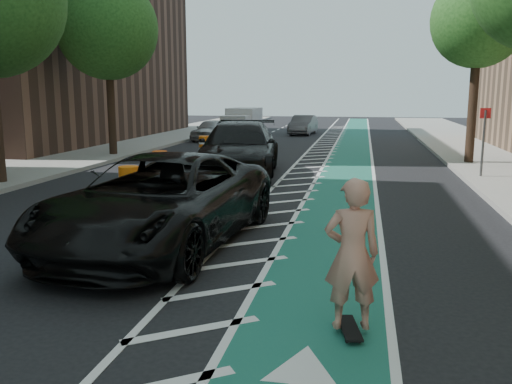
% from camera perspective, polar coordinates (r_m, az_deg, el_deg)
% --- Properties ---
extents(ground, '(120.00, 120.00, 0.00)m').
position_cam_1_polar(ground, '(8.93, -13.25, -9.52)').
color(ground, black).
rests_on(ground, ground).
extents(bike_lane, '(2.00, 90.00, 0.01)m').
position_cam_1_polar(bike_lane, '(17.87, 9.21, 0.69)').
color(bike_lane, '#1A5D54').
rests_on(bike_lane, ground).
extents(buffer_strip, '(1.40, 90.00, 0.01)m').
position_cam_1_polar(buffer_strip, '(17.98, 4.43, 0.85)').
color(buffer_strip, silver).
rests_on(buffer_strip, ground).
extents(sidewalk_left, '(5.00, 90.00, 0.15)m').
position_cam_1_polar(sidewalk_left, '(22.12, -25.17, 1.87)').
color(sidewalk_left, gray).
rests_on(sidewalk_left, ground).
extents(curb_right, '(0.12, 90.00, 0.16)m').
position_cam_1_polar(curb_right, '(18.19, 22.07, 0.45)').
color(curb_right, gray).
rests_on(curb_right, ground).
extents(curb_left, '(0.12, 90.00, 0.16)m').
position_cam_1_polar(curb_left, '(20.77, -19.70, 1.77)').
color(curb_left, gray).
rests_on(curb_left, ground).
extents(tree_r_d, '(4.20, 4.20, 7.90)m').
position_cam_1_polar(tree_r_d, '(24.16, 22.38, 16.31)').
color(tree_r_d, '#382619').
rests_on(tree_r_d, ground).
extents(tree_l_d, '(4.20, 4.20, 7.90)m').
position_cam_1_polar(tree_l_d, '(26.39, -15.26, 16.16)').
color(tree_l_d, '#382619').
rests_on(tree_l_d, ground).
extents(sign_post, '(0.35, 0.08, 2.47)m').
position_cam_1_polar(sign_post, '(20.09, 22.81, 4.95)').
color(sign_post, '#4C4C4C').
rests_on(sign_post, ground).
extents(skateboard, '(0.36, 0.78, 0.10)m').
position_cam_1_polar(skateboard, '(7.13, 9.81, -13.94)').
color(skateboard, black).
rests_on(skateboard, ground).
extents(skateboarder, '(0.77, 0.59, 1.90)m').
position_cam_1_polar(skateboarder, '(6.79, 10.07, -6.45)').
color(skateboarder, tan).
rests_on(skateboarder, skateboard).
extents(suv_near, '(3.58, 6.72, 1.80)m').
position_cam_1_polar(suv_near, '(10.82, -9.97, -0.93)').
color(suv_near, black).
rests_on(suv_near, ground).
extents(suv_far, '(3.46, 6.92, 1.93)m').
position_cam_1_polar(suv_far, '(19.67, -1.81, 4.52)').
color(suv_far, black).
rests_on(suv_far, ground).
extents(car_silver, '(1.97, 4.04, 1.33)m').
position_cam_1_polar(car_silver, '(34.28, -4.74, 6.55)').
color(car_silver, '#A5A6AB').
rests_on(car_silver, ground).
extents(car_grey, '(1.80, 4.23, 1.36)m').
position_cam_1_polar(car_grey, '(39.13, 4.98, 7.05)').
color(car_grey, '#57565B').
rests_on(car_grey, ground).
extents(box_truck, '(2.23, 4.54, 1.84)m').
position_cam_1_polar(box_truck, '(39.59, -1.47, 7.38)').
color(box_truck, silver).
rests_on(box_truck, ground).
extents(barrel_a, '(0.71, 0.71, 0.97)m').
position_cam_1_polar(barrel_a, '(15.57, -13.20, 0.78)').
color(barrel_a, orange).
rests_on(barrel_a, ground).
extents(barrel_b, '(0.67, 0.67, 0.91)m').
position_cam_1_polar(barrel_b, '(19.88, -10.06, 2.89)').
color(barrel_b, '#FF570D').
rests_on(barrel_b, ground).
extents(barrel_c, '(0.66, 0.66, 0.90)m').
position_cam_1_polar(barrel_c, '(26.53, -5.47, 4.86)').
color(barrel_c, orange).
rests_on(barrel_c, ground).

